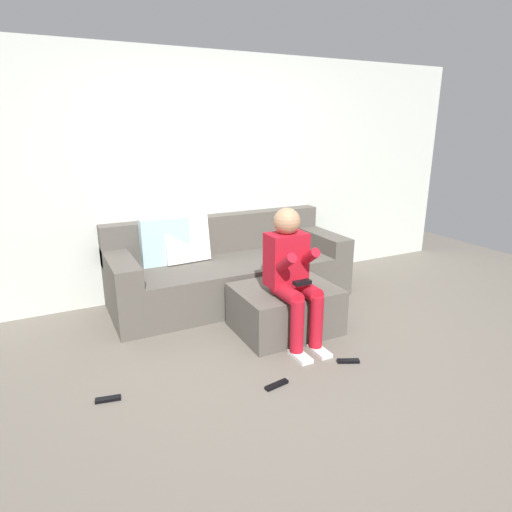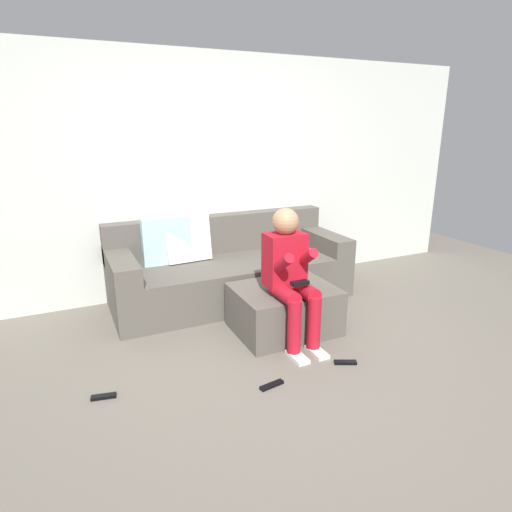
{
  "view_description": "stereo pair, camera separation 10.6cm",
  "coord_description": "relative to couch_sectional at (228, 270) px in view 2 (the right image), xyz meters",
  "views": [
    {
      "loc": [
        -1.56,
        -2.28,
        1.71
      ],
      "look_at": [
        0.12,
        1.08,
        0.57
      ],
      "focal_mm": 30.39,
      "sensor_mm": 36.0,
      "label": 1
    },
    {
      "loc": [
        -1.46,
        -2.32,
        1.71
      ],
      "look_at": [
        0.12,
        1.08,
        0.57
      ],
      "focal_mm": 30.39,
      "sensor_mm": 36.0,
      "label": 2
    }
  ],
  "objects": [
    {
      "name": "remote_by_storage_bin",
      "position": [
        -0.31,
        -1.6,
        -0.29
      ],
      "size": [
        0.18,
        0.07,
        0.02
      ],
      "primitive_type": "cube",
      "rotation": [
        0.0,
        0.0,
        0.16
      ],
      "color": "black",
      "rests_on": "ground_plane"
    },
    {
      "name": "ottoman",
      "position": [
        0.17,
        -0.88,
        -0.11
      ],
      "size": [
        0.83,
        0.66,
        0.39
      ],
      "primitive_type": "cube",
      "color": "#59544C",
      "rests_on": "ground_plane"
    },
    {
      "name": "couch_sectional",
      "position": [
        0.0,
        0.0,
        0.0
      ],
      "size": [
        2.35,
        0.88,
        0.87
      ],
      "color": "#59544C",
      "rests_on": "ground_plane"
    },
    {
      "name": "ground_plane",
      "position": [
        -0.02,
        -1.55,
        -0.31
      ],
      "size": [
        8.24,
        8.24,
        0.0
      ],
      "primitive_type": "plane",
      "color": "#6B6359"
    },
    {
      "name": "remote_near_ottoman",
      "position": [
        0.32,
        -1.57,
        -0.29
      ],
      "size": [
        0.17,
        0.11,
        0.02
      ],
      "primitive_type": "cube",
      "rotation": [
        0.0,
        0.0,
        -0.44
      ],
      "color": "black",
      "rests_on": "ground_plane"
    },
    {
      "name": "wall_back",
      "position": [
        -0.02,
        0.43,
        0.9
      ],
      "size": [
        6.34,
        0.1,
        2.4
      ],
      "primitive_type": "cube",
      "color": "silver",
      "rests_on": "ground_plane"
    },
    {
      "name": "remote_under_side_table",
      "position": [
        -1.36,
        -1.25,
        -0.29
      ],
      "size": [
        0.16,
        0.07,
        0.02
      ],
      "primitive_type": "cube",
      "rotation": [
        0.0,
        0.0,
        -0.19
      ],
      "color": "black",
      "rests_on": "ground_plane"
    },
    {
      "name": "person_seated",
      "position": [
        0.12,
        -1.06,
        0.3
      ],
      "size": [
        0.32,
        0.61,
        1.09
      ],
      "color": "red",
      "rests_on": "ground_plane"
    }
  ]
}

